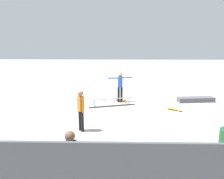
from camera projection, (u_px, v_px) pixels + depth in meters
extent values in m
plane|color=#ADA89E|center=(118.00, 109.00, 11.51)|extent=(60.00, 60.00, 0.00)
cube|color=black|center=(112.00, 106.00, 11.98)|extent=(2.45, 0.95, 0.01)
cylinder|color=gray|center=(129.00, 101.00, 12.19)|extent=(0.04, 0.04, 0.40)
cylinder|color=gray|center=(95.00, 104.00, 11.70)|extent=(0.04, 0.04, 0.40)
cylinder|color=gray|center=(112.00, 99.00, 11.90)|extent=(2.24, 0.72, 0.05)
cube|color=#595960|center=(196.00, 99.00, 12.81)|extent=(2.08, 0.77, 0.26)
cylinder|color=black|center=(119.00, 95.00, 12.68)|extent=(0.15, 0.15, 0.84)
cylinder|color=black|center=(122.00, 95.00, 12.71)|extent=(0.15, 0.15, 0.84)
cube|color=#2D51B7|center=(120.00, 82.00, 12.54)|extent=(0.26, 0.24, 0.60)
sphere|color=#A87A56|center=(120.00, 74.00, 12.45)|extent=(0.23, 0.23, 0.23)
cylinder|color=#2D51B7|center=(113.00, 78.00, 12.41)|extent=(0.57, 0.20, 0.08)
cylinder|color=#2D51B7|center=(127.00, 78.00, 12.57)|extent=(0.57, 0.20, 0.08)
cube|color=orange|center=(120.00, 100.00, 12.94)|extent=(0.73, 0.69, 0.02)
cylinder|color=white|center=(116.00, 100.00, 13.06)|extent=(0.06, 0.06, 0.05)
cylinder|color=white|center=(118.00, 99.00, 13.22)|extent=(0.06, 0.06, 0.05)
cylinder|color=white|center=(123.00, 102.00, 12.69)|extent=(0.06, 0.06, 0.05)
cylinder|color=white|center=(125.00, 101.00, 12.85)|extent=(0.06, 0.06, 0.05)
cylinder|color=black|center=(82.00, 121.00, 8.57)|extent=(0.16, 0.16, 0.79)
cylinder|color=black|center=(80.00, 120.00, 8.69)|extent=(0.16, 0.16, 0.79)
cube|color=orange|center=(81.00, 104.00, 8.49)|extent=(0.27, 0.28, 0.56)
sphere|color=#A87A56|center=(80.00, 93.00, 8.40)|extent=(0.22, 0.22, 0.22)
cylinder|color=orange|center=(83.00, 106.00, 8.39)|extent=(0.10, 0.10, 0.53)
cylinder|color=orange|center=(79.00, 104.00, 8.60)|extent=(0.10, 0.10, 0.53)
cube|color=black|center=(71.00, 154.00, 4.75)|extent=(0.25, 0.24, 0.56)
sphere|color=brown|center=(70.00, 136.00, 4.66)|extent=(0.21, 0.21, 0.21)
cylinder|color=black|center=(65.00, 155.00, 4.80)|extent=(0.09, 0.09, 0.53)
cylinder|color=black|center=(77.00, 157.00, 4.71)|extent=(0.09, 0.09, 0.53)
cube|color=yellow|center=(174.00, 109.00, 11.24)|extent=(0.76, 0.64, 0.02)
cylinder|color=white|center=(180.00, 110.00, 11.17)|extent=(0.06, 0.06, 0.05)
cylinder|color=white|center=(178.00, 111.00, 11.00)|extent=(0.06, 0.06, 0.05)
cylinder|color=white|center=(170.00, 108.00, 11.50)|extent=(0.06, 0.06, 0.05)
cylinder|color=white|center=(168.00, 109.00, 11.33)|extent=(0.06, 0.06, 0.05)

